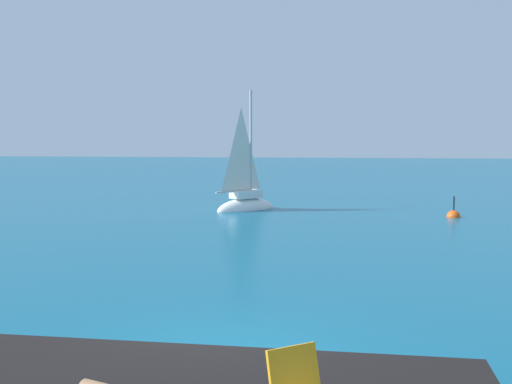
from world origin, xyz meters
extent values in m
plane|color=#0F5675|center=(0.00, 0.00, 0.00)|extent=(160.00, 160.00, 0.00)
ellipsoid|color=white|center=(-2.26, 18.57, 0.00)|extent=(2.89, 2.94, 1.05)
cube|color=white|center=(-2.26, 18.57, 0.70)|extent=(1.46, 1.48, 0.35)
cylinder|color=#B7B7BC|center=(-2.06, 18.78, 2.92)|extent=(0.12, 0.12, 4.79)
cylinder|color=#B2B2B7|center=(-2.73, 18.09, 0.86)|extent=(1.40, 1.44, 0.09)
pyramid|color=silver|center=(-2.44, 18.39, 2.73)|extent=(1.11, 1.14, 3.64)
cube|color=orange|center=(1.28, -3.88, 1.36)|extent=(0.48, 0.40, 0.45)
sphere|color=#EA5114|center=(6.50, 17.13, 0.00)|extent=(0.56, 0.56, 0.56)
cylinder|color=black|center=(6.50, 17.13, 0.55)|extent=(0.06, 0.06, 0.60)
camera|label=1|loc=(1.59, -9.09, 3.40)|focal=44.10mm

